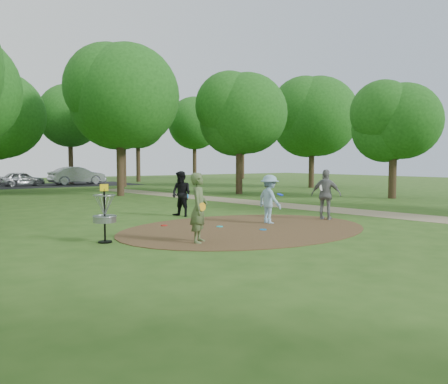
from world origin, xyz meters
TOP-DOWN VIEW (x-y plane):
  - ground at (0.00, 0.00)m, footprint 100.00×100.00m
  - dirt_clearing at (0.00, 0.00)m, footprint 8.40×8.40m
  - footpath at (6.50, 2.00)m, footprint 7.55×39.89m
  - parking_lot at (2.00, 30.00)m, footprint 14.00×8.00m
  - player_observer_with_disc at (-2.51, -1.16)m, footprint 0.78×0.79m
  - player_throwing_with_disc at (1.38, 0.44)m, footprint 0.98×1.12m
  - player_walking_with_disc at (-0.11, 3.86)m, footprint 0.91×1.02m
  - player_waiting_with_disc at (3.68, -0.06)m, footprint 0.92×1.16m
  - disc_ground_cyan at (-0.52, 0.72)m, footprint 0.22×0.22m
  - disc_ground_blue at (0.20, -0.58)m, footprint 0.22×0.22m
  - disc_ground_red at (-1.87, 1.98)m, footprint 0.22×0.22m
  - car_left at (-0.81, 30.01)m, footprint 3.88×2.03m
  - car_right at (4.00, 30.11)m, footprint 5.10×2.09m
  - disc_golf_basket at (-4.50, 0.30)m, footprint 0.63×0.63m
  - tree_ring at (1.95, 9.29)m, footprint 37.67×45.73m

SIDE VIEW (x-z plane):
  - ground at x=0.00m, z-range 0.00..0.00m
  - parking_lot at x=2.00m, z-range 0.00..0.01m
  - footpath at x=6.50m, z-range 0.00..0.01m
  - dirt_clearing at x=0.00m, z-range 0.00..0.02m
  - disc_ground_cyan at x=-0.52m, z-range 0.02..0.04m
  - disc_ground_blue at x=0.20m, z-range 0.02..0.04m
  - disc_ground_red at x=-1.87m, z-range 0.02..0.04m
  - car_left at x=-0.81m, z-range 0.00..1.26m
  - car_right at x=4.00m, z-range 0.00..1.64m
  - player_throwing_with_disc at x=1.38m, z-range 0.00..1.68m
  - disc_golf_basket at x=-4.50m, z-range 0.10..1.64m
  - player_walking_with_disc at x=-0.11m, z-range 0.00..1.76m
  - player_observer_with_disc at x=-2.51m, z-range 0.00..1.84m
  - player_waiting_with_disc at x=3.68m, z-range 0.00..1.84m
  - tree_ring at x=1.95m, z-range 0.72..9.85m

